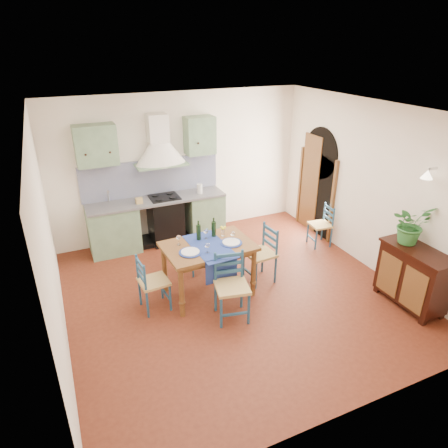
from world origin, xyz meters
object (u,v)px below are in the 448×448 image
(chair_near, at_px, (231,286))
(sideboard, at_px, (413,275))
(dining_table, at_px, (209,251))
(potted_plant, at_px, (411,224))

(chair_near, bearing_deg, sideboard, -18.13)
(chair_near, bearing_deg, dining_table, 95.81)
(chair_near, height_order, potted_plant, potted_plant)
(dining_table, xyz_separation_m, potted_plant, (2.64, -1.27, 0.48))
(dining_table, bearing_deg, sideboard, -29.88)
(chair_near, height_order, sideboard, chair_near)
(dining_table, bearing_deg, chair_near, -84.19)
(dining_table, height_order, chair_near, dining_table)
(dining_table, relative_size, sideboard, 1.30)
(potted_plant, bearing_deg, chair_near, 166.92)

